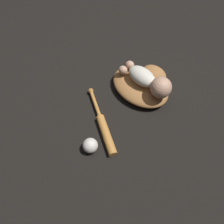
{
  "coord_description": "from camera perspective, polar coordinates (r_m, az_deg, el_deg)",
  "views": [
    {
      "loc": [
        0.61,
        -0.57,
        1.05
      ],
      "look_at": [
        0.09,
        -0.22,
        0.07
      ],
      "focal_mm": 35.0,
      "sensor_mm": 36.0,
      "label": 1
    }
  ],
  "objects": [
    {
      "name": "baseball",
      "position": [
        1.11,
        -5.69,
        -8.7
      ],
      "size": [
        0.08,
        0.08,
        0.08
      ],
      "color": "silver",
      "rests_on": "ground"
    },
    {
      "name": "baseball_glove",
      "position": [
        1.33,
        8.02,
        7.32
      ],
      "size": [
        0.41,
        0.37,
        0.08
      ],
      "color": "#A8703D",
      "rests_on": "ground"
    },
    {
      "name": "baby_figure",
      "position": [
        1.23,
        9.65,
        8.1
      ],
      "size": [
        0.34,
        0.16,
        0.12
      ],
      "color": "silver",
      "rests_on": "baseball_glove"
    },
    {
      "name": "ground_plane",
      "position": [
        1.34,
        5.65,
        5.37
      ],
      "size": [
        6.0,
        6.0,
        0.0
      ],
      "primitive_type": "plane",
      "color": "black"
    },
    {
      "name": "baseball_bat",
      "position": [
        1.17,
        -2.18,
        -4.03
      ],
      "size": [
        0.43,
        0.15,
        0.05
      ],
      "color": "#C6843D",
      "rests_on": "ground"
    }
  ]
}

